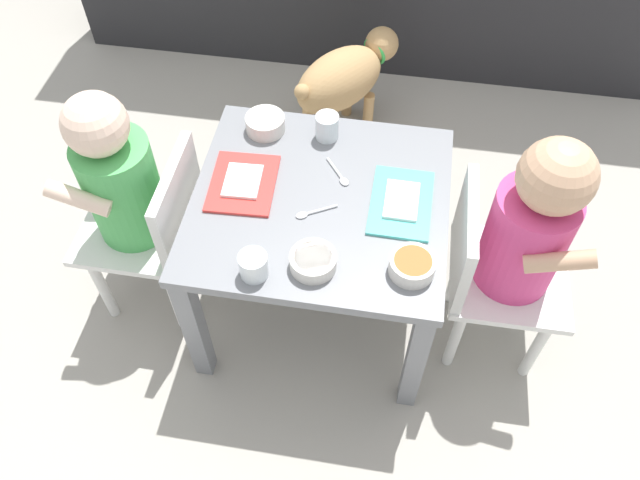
{
  "coord_description": "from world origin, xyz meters",
  "views": [
    {
      "loc": [
        0.15,
        -0.94,
        1.54
      ],
      "look_at": [
        0.0,
        0.0,
        0.29
      ],
      "focal_mm": 35.35,
      "sensor_mm": 36.0,
      "label": 1
    }
  ],
  "objects_px": {
    "seated_child_left": "(126,187)",
    "dog": "(344,78)",
    "water_cup_right": "(327,128)",
    "veggie_bowl_far": "(313,261)",
    "cereal_bowl_right_side": "(412,265)",
    "spoon_by_left_tray": "(312,212)",
    "food_tray_left": "(243,183)",
    "water_cup_left": "(254,266)",
    "seated_child_right": "(524,233)",
    "veggie_bowl_near": "(265,123)",
    "spoon_by_right_tray": "(339,175)",
    "dining_table": "(320,220)",
    "food_tray_right": "(401,202)"
  },
  "relations": [
    {
      "from": "dining_table",
      "to": "water_cup_right",
      "type": "xyz_separation_m",
      "value": [
        -0.02,
        0.21,
        0.1
      ]
    },
    {
      "from": "seated_child_right",
      "to": "water_cup_right",
      "type": "relative_size",
      "value": 10.85
    },
    {
      "from": "food_tray_left",
      "to": "cereal_bowl_right_side",
      "type": "distance_m",
      "value": 0.45
    },
    {
      "from": "water_cup_left",
      "to": "water_cup_right",
      "type": "bearing_deg",
      "value": 78.63
    },
    {
      "from": "veggie_bowl_near",
      "to": "spoon_by_right_tray",
      "type": "bearing_deg",
      "value": -31.59
    },
    {
      "from": "dog",
      "to": "food_tray_left",
      "type": "distance_m",
      "value": 0.75
    },
    {
      "from": "seated_child_right",
      "to": "spoon_by_right_tray",
      "type": "bearing_deg",
      "value": 165.65
    },
    {
      "from": "food_tray_left",
      "to": "seated_child_right",
      "type": "bearing_deg",
      "value": -3.97
    },
    {
      "from": "seated_child_left",
      "to": "cereal_bowl_right_side",
      "type": "bearing_deg",
      "value": -11.34
    },
    {
      "from": "dining_table",
      "to": "veggie_bowl_far",
      "type": "bearing_deg",
      "value": -85.15
    },
    {
      "from": "food_tray_right",
      "to": "water_cup_left",
      "type": "bearing_deg",
      "value": -140.06
    },
    {
      "from": "dog",
      "to": "veggie_bowl_near",
      "type": "distance_m",
      "value": 0.58
    },
    {
      "from": "food_tray_left",
      "to": "water_cup_left",
      "type": "relative_size",
      "value": 3.2
    },
    {
      "from": "seated_child_left",
      "to": "dog",
      "type": "distance_m",
      "value": 0.88
    },
    {
      "from": "water_cup_right",
      "to": "veggie_bowl_near",
      "type": "xyz_separation_m",
      "value": [
        -0.16,
        0.0,
        -0.01
      ]
    },
    {
      "from": "spoon_by_right_tray",
      "to": "veggie_bowl_far",
      "type": "bearing_deg",
      "value": -93.67
    },
    {
      "from": "cereal_bowl_right_side",
      "to": "spoon_by_left_tray",
      "type": "xyz_separation_m",
      "value": [
        -0.23,
        0.12,
        -0.02
      ]
    },
    {
      "from": "dining_table",
      "to": "seated_child_right",
      "type": "relative_size",
      "value": 0.83
    },
    {
      "from": "veggie_bowl_far",
      "to": "cereal_bowl_right_side",
      "type": "bearing_deg",
      "value": 5.67
    },
    {
      "from": "spoon_by_left_tray",
      "to": "spoon_by_right_tray",
      "type": "distance_m",
      "value": 0.13
    },
    {
      "from": "dog",
      "to": "seated_child_left",
      "type": "bearing_deg",
      "value": -119.33
    },
    {
      "from": "spoon_by_left_tray",
      "to": "seated_child_right",
      "type": "bearing_deg",
      "value": 1.91
    },
    {
      "from": "seated_child_right",
      "to": "veggie_bowl_near",
      "type": "distance_m",
      "value": 0.67
    },
    {
      "from": "seated_child_right",
      "to": "seated_child_left",
      "type": "bearing_deg",
      "value": -179.87
    },
    {
      "from": "food_tray_left",
      "to": "veggie_bowl_far",
      "type": "xyz_separation_m",
      "value": [
        0.2,
        -0.2,
        0.01
      ]
    },
    {
      "from": "seated_child_right",
      "to": "dog",
      "type": "bearing_deg",
      "value": 123.64
    },
    {
      "from": "seated_child_left",
      "to": "dog",
      "type": "height_order",
      "value": "seated_child_left"
    },
    {
      "from": "food_tray_right",
      "to": "veggie_bowl_far",
      "type": "relative_size",
      "value": 2.09
    },
    {
      "from": "food_tray_right",
      "to": "cereal_bowl_right_side",
      "type": "xyz_separation_m",
      "value": [
        0.04,
        -0.18,
        0.02
      ]
    },
    {
      "from": "seated_child_left",
      "to": "cereal_bowl_right_side",
      "type": "distance_m",
      "value": 0.69
    },
    {
      "from": "dog",
      "to": "spoon_by_left_tray",
      "type": "distance_m",
      "value": 0.79
    },
    {
      "from": "water_cup_left",
      "to": "veggie_bowl_near",
      "type": "bearing_deg",
      "value": 99.14
    },
    {
      "from": "dining_table",
      "to": "food_tray_right",
      "type": "bearing_deg",
      "value": 4.9
    },
    {
      "from": "spoon_by_left_tray",
      "to": "seated_child_left",
      "type": "bearing_deg",
      "value": 178.25
    },
    {
      "from": "cereal_bowl_right_side",
      "to": "spoon_by_left_tray",
      "type": "bearing_deg",
      "value": 152.19
    },
    {
      "from": "seated_child_right",
      "to": "food_tray_right",
      "type": "bearing_deg",
      "value": 170.71
    },
    {
      "from": "seated_child_right",
      "to": "veggie_bowl_far",
      "type": "bearing_deg",
      "value": -160.29
    },
    {
      "from": "seated_child_left",
      "to": "food_tray_left",
      "type": "relative_size",
      "value": 3.58
    },
    {
      "from": "water_cup_right",
      "to": "veggie_bowl_near",
      "type": "height_order",
      "value": "water_cup_right"
    },
    {
      "from": "dining_table",
      "to": "veggie_bowl_near",
      "type": "bearing_deg",
      "value": 129.85
    },
    {
      "from": "food_tray_left",
      "to": "veggie_bowl_far",
      "type": "relative_size",
      "value": 1.97
    },
    {
      "from": "seated_child_left",
      "to": "seated_child_right",
      "type": "height_order",
      "value": "seated_child_right"
    },
    {
      "from": "water_cup_right",
      "to": "veggie_bowl_near",
      "type": "bearing_deg",
      "value": 179.97
    },
    {
      "from": "veggie_bowl_near",
      "to": "food_tray_right",
      "type": "bearing_deg",
      "value": -28.03
    },
    {
      "from": "food_tray_left",
      "to": "water_cup_left",
      "type": "xyz_separation_m",
      "value": [
        0.08,
        -0.24,
        0.02
      ]
    },
    {
      "from": "water_cup_right",
      "to": "spoon_by_right_tray",
      "type": "distance_m",
      "value": 0.14
    },
    {
      "from": "water_cup_right",
      "to": "veggie_bowl_far",
      "type": "bearing_deg",
      "value": -85.36
    },
    {
      "from": "seated_child_left",
      "to": "food_tray_right",
      "type": "xyz_separation_m",
      "value": [
        0.64,
        0.05,
        0.01
      ]
    },
    {
      "from": "water_cup_right",
      "to": "cereal_bowl_right_side",
      "type": "xyz_separation_m",
      "value": [
        0.24,
        -0.37,
        -0.01
      ]
    },
    {
      "from": "food_tray_right",
      "to": "veggie_bowl_near",
      "type": "relative_size",
      "value": 2.13
    }
  ]
}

